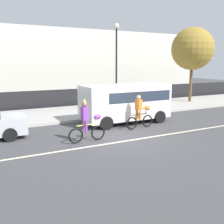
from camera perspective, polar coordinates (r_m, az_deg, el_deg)
name	(u,v)px	position (r m, az deg, el deg)	size (l,w,h in m)	color
ground_plane	(118,139)	(11.94, 1.31, -5.79)	(80.00, 80.00, 0.00)	#424244
road_centre_line	(123,141)	(11.53, 2.52, -6.39)	(36.00, 0.14, 0.01)	beige
sidewalk_curb	(71,113)	(17.74, -8.88, -0.25)	(60.00, 5.00, 0.15)	#ADAAA3
fence_line	(59,99)	(20.38, -11.56, 2.84)	(40.00, 0.08, 1.40)	black
building_backdrop	(68,64)	(29.50, -9.57, 10.30)	(28.00, 8.00, 6.61)	beige
parade_cyclist_purple	(87,123)	(11.32, -5.41, -2.35)	(1.72, 0.50, 1.92)	black
parade_cyclist_orange	(140,113)	(13.69, 6.13, -0.12)	(1.72, 0.50, 1.92)	black
parked_van_white	(126,100)	(14.96, 3.16, 2.54)	(5.00, 2.22, 2.18)	white
street_lamp_post	(116,54)	(18.44, 0.97, 12.50)	(0.36, 0.36, 5.86)	black
street_tree_near_lamp	(193,49)	(23.30, 17.12, 12.99)	(3.49, 3.49, 6.15)	brown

